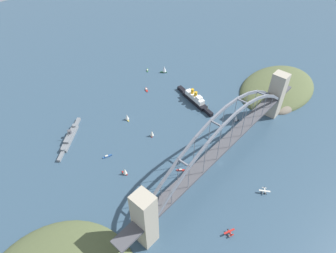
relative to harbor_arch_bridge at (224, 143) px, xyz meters
name	(u,v)px	position (x,y,z in m)	size (l,w,h in m)	color
ground_plane	(221,163)	(0.00, 0.00, -32.63)	(1400.00, 1400.00, 0.00)	#334C60
harbor_arch_bridge	(224,143)	(0.00, 0.00, 0.00)	(300.14, 17.54, 77.76)	#ADA38E
headland_east_shore	(277,89)	(178.80, 19.33, -32.63)	(144.14, 96.24, 29.55)	#515B38
ocean_liner	(194,99)	(70.79, 93.16, -27.19)	(26.92, 76.61, 18.16)	black
naval_cruiser	(70,137)	(-90.53, 160.42, -30.02)	(62.31, 48.36, 15.94)	slate
seaplane_taxiing_near_bridge	(230,233)	(-65.63, -53.76, -30.49)	(10.85, 7.90, 5.05)	#B7B7B2
seaplane_second_in_formation	(264,191)	(-3.23, -55.29, -30.51)	(8.81, 10.53, 5.02)	#B7B7B2
small_boat_0	(107,156)	(-79.14, 103.09, -31.76)	(10.68, 4.91, 2.37)	#234C8C
small_boat_1	(236,118)	(74.23, 26.94, -28.21)	(7.54, 6.00, 9.47)	black
small_boat_2	(125,171)	(-82.10, 69.03, -28.37)	(4.83, 8.44, 9.26)	#B2231E
small_boat_3	(146,90)	(46.22, 164.36, -31.86)	(7.91, 10.25, 2.21)	#B2231E
small_boat_4	(127,117)	(-18.92, 135.07, -28.22)	(6.28, 8.81, 9.47)	gold
small_boat_5	(181,170)	(-37.96, 26.58, -31.80)	(7.99, 8.71, 2.26)	#B2231E
small_boat_6	(147,70)	(86.79, 202.66, -31.96)	(8.87, 8.69, 1.89)	#2D6B3D
small_boat_7	(152,133)	(-19.69, 88.86, -28.08)	(7.52, 6.95, 9.75)	#B2231E
small_boat_8	(135,202)	(-99.96, 34.65, -31.75)	(7.78, 4.56, 2.48)	#234C8C
small_boat_9	(164,69)	(101.12, 178.33, -26.63)	(8.80, 10.12, 13.01)	#2D6B3D
channel_marker_buoy	(185,163)	(-28.02, 29.67, -31.51)	(2.20, 2.20, 2.75)	red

